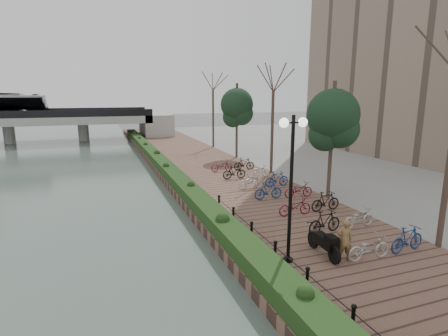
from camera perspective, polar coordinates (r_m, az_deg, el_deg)
name	(u,v)px	position (r m, az deg, el deg)	size (l,w,h in m)	color
promenade	(215,175)	(26.56, -1.52, -1.21)	(8.00, 75.00, 0.50)	brown
inland_pavement	(381,162)	(34.96, 24.21, 0.91)	(24.00, 75.00, 0.50)	gray
hedge	(164,165)	(28.00, -9.78, 0.45)	(1.10, 56.00, 0.60)	#1C3513
chain_fence	(290,265)	(11.91, 10.70, -15.31)	(0.10, 14.10, 0.70)	black
lamppost	(292,159)	(11.80, 11.04, 1.47)	(1.02, 0.32, 5.12)	black
motorcycle	(323,241)	(13.44, 15.93, -11.46)	(0.53, 1.70, 1.06)	black
pedestrian	(345,240)	(13.20, 19.08, -11.04)	(0.55, 0.36, 1.52)	brown
bicycle_parking	(283,190)	(20.04, 9.65, -3.59)	(2.40, 17.32, 1.00)	#B8B9BD
street_trees	(296,135)	(23.32, 11.67, 5.29)	(3.20, 37.12, 6.80)	#35281F
bridge	(6,118)	(53.27, -32.04, 6.96)	(36.00, 10.77, 6.50)	#9D9D98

